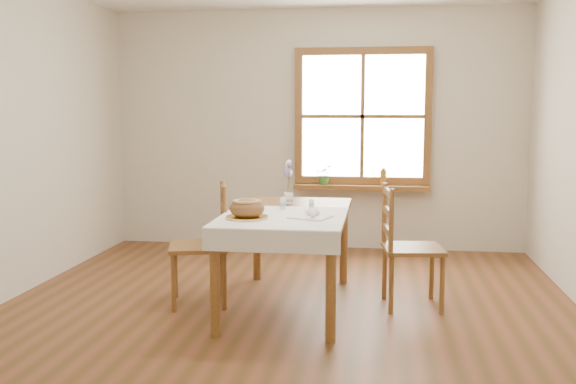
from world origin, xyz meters
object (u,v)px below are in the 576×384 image
object	(u,v)px
dining_table	(288,222)
bread_plate	(247,217)
flower_vase	(288,199)
chair_left	(198,244)
chair_right	(413,247)

from	to	relation	value
dining_table	bread_plate	size ratio (longest dim) A/B	5.46
flower_vase	chair_left	bearing A→B (deg)	-149.74
dining_table	chair_left	distance (m)	0.73
dining_table	chair_left	bearing A→B (deg)	-176.66
chair_right	dining_table	bearing A→B (deg)	90.10
chair_left	chair_right	size ratio (longest dim) A/B	1.01
flower_vase	bread_plate	bearing A→B (deg)	-103.91
chair_right	bread_plate	size ratio (longest dim) A/B	3.24
dining_table	flower_vase	xyz separation A→B (m)	(-0.05, 0.34, 0.13)
chair_left	bread_plate	bearing A→B (deg)	35.17
chair_left	chair_right	world-z (taller)	chair_left
bread_plate	flower_vase	size ratio (longest dim) A/B	3.29
chair_left	flower_vase	bearing A→B (deg)	104.05
chair_right	flower_vase	distance (m)	1.08
chair_right	flower_vase	world-z (taller)	chair_right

